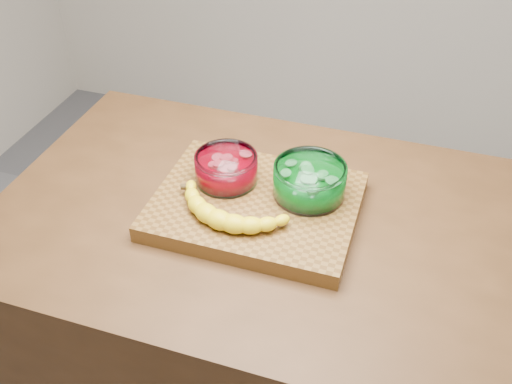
% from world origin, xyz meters
% --- Properties ---
extents(counter, '(1.20, 0.80, 0.90)m').
position_xyz_m(counter, '(0.00, 0.00, 0.45)').
color(counter, '#482C15').
rests_on(counter, ground).
extents(cutting_board, '(0.45, 0.35, 0.04)m').
position_xyz_m(cutting_board, '(0.00, 0.00, 0.92)').
color(cutting_board, brown).
rests_on(cutting_board, counter).
extents(bowl_red, '(0.14, 0.14, 0.07)m').
position_xyz_m(bowl_red, '(-0.09, 0.05, 0.97)').
color(bowl_red, white).
rests_on(bowl_red, cutting_board).
extents(bowl_green, '(0.16, 0.16, 0.08)m').
position_xyz_m(bowl_green, '(0.11, 0.05, 0.98)').
color(bowl_green, white).
rests_on(bowl_green, cutting_board).
extents(banana, '(0.29, 0.15, 0.04)m').
position_xyz_m(banana, '(-0.03, -0.07, 0.96)').
color(banana, yellow).
rests_on(banana, cutting_board).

